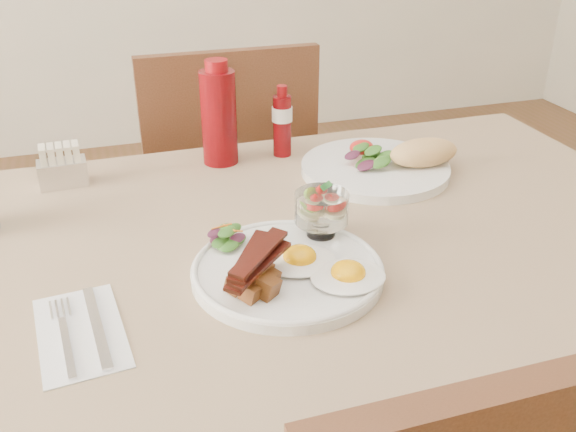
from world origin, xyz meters
name	(u,v)px	position (x,y,z in m)	size (l,w,h in m)	color
table	(309,283)	(0.00, 0.00, 0.66)	(1.33, 0.88, 0.75)	brown
chair_far	(225,194)	(0.00, 0.66, 0.52)	(0.42, 0.42, 0.93)	brown
main_plate	(287,271)	(-0.07, -0.10, 0.76)	(0.28, 0.28, 0.02)	white
fried_eggs	(323,266)	(-0.02, -0.12, 0.78)	(0.18, 0.18, 0.03)	white
bacon_potato_pile	(256,272)	(-0.13, -0.14, 0.80)	(0.11, 0.11, 0.06)	brown
side_salad	(227,238)	(-0.14, -0.01, 0.78)	(0.07, 0.06, 0.03)	#244F15
fruit_cup	(321,208)	(0.01, -0.02, 0.81)	(0.08, 0.08, 0.08)	white
second_plate	(387,163)	(0.23, 0.20, 0.77)	(0.31, 0.29, 0.07)	white
ketchup_bottle	(219,116)	(-0.07, 0.35, 0.85)	(0.08, 0.08, 0.21)	#5D0509
hot_sauce_bottle	(282,122)	(0.06, 0.35, 0.82)	(0.06, 0.06, 0.15)	#5D0509
sugar_caddy	(62,168)	(-0.38, 0.33, 0.79)	(0.09, 0.05, 0.08)	silver
napkin_cutlery	(82,331)	(-0.36, -0.14, 0.75)	(0.12, 0.20, 0.01)	white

